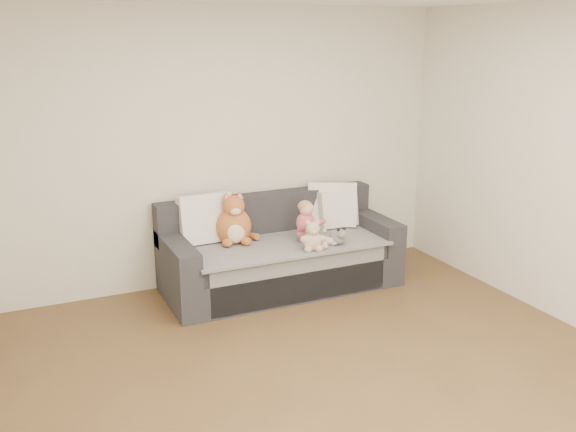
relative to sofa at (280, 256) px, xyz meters
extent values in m
plane|color=brown|center=(-0.39, -2.06, -0.31)|extent=(5.00, 5.00, 0.00)
plane|color=silver|center=(-0.39, 0.44, 0.99)|extent=(4.50, 0.00, 4.50)
cube|color=#252429|center=(0.00, -0.04, -0.16)|extent=(2.20, 0.90, 0.30)
cube|color=#252429|center=(0.00, -0.07, 0.07)|extent=(1.90, 0.80, 0.15)
cube|color=#252429|center=(0.00, 0.31, 0.34)|extent=(2.20, 0.20, 0.40)
cube|color=#252429|center=(-1.00, -0.04, 0.14)|extent=(0.20, 0.90, 0.30)
cube|color=#252429|center=(1.00, -0.04, 0.14)|extent=(0.20, 0.90, 0.30)
cube|color=gray|center=(0.00, -0.09, 0.15)|extent=(1.85, 0.88, 0.02)
cube|color=gray|center=(0.00, -0.48, -0.08)|extent=(1.70, 0.02, 0.41)
cube|color=silver|center=(-0.65, 0.22, 0.39)|extent=(0.50, 0.24, 0.47)
cube|color=silver|center=(0.66, 0.19, 0.38)|extent=(0.53, 0.41, 0.46)
cube|color=silver|center=(0.70, 0.14, 0.35)|extent=(0.40, 0.19, 0.38)
ellipsoid|color=#CD5F48|center=(0.20, -0.16, 0.24)|extent=(0.19, 0.15, 0.15)
ellipsoid|color=#CD5F48|center=(0.20, -0.15, 0.34)|extent=(0.18, 0.15, 0.20)
ellipsoid|color=#DBAA8C|center=(0.20, -0.16, 0.48)|extent=(0.13, 0.13, 0.13)
ellipsoid|color=tan|center=(0.19, -0.14, 0.50)|extent=(0.14, 0.14, 0.11)
cylinder|color=#CD5F48|center=(0.14, -0.24, 0.33)|extent=(0.07, 0.19, 0.12)
cylinder|color=#CD5F48|center=(0.30, -0.17, 0.33)|extent=(0.16, 0.17, 0.12)
ellipsoid|color=#DBAA8C|center=(0.15, -0.32, 0.26)|extent=(0.05, 0.05, 0.05)
ellipsoid|color=#DBAA8C|center=(0.36, -0.22, 0.26)|extent=(0.05, 0.05, 0.05)
cylinder|color=#E5B2C6|center=(0.22, -0.32, 0.20)|extent=(0.13, 0.25, 0.08)
cylinder|color=#E5B2C6|center=(0.32, -0.28, 0.20)|extent=(0.19, 0.24, 0.08)
ellipsoid|color=#DBAA8C|center=(0.25, -0.44, 0.19)|extent=(0.05, 0.07, 0.04)
ellipsoid|color=#DBAA8C|center=(0.38, -0.38, 0.19)|extent=(0.05, 0.07, 0.04)
ellipsoid|color=#AB5B26|center=(-0.42, 0.10, 0.31)|extent=(0.33, 0.28, 0.35)
ellipsoid|color=beige|center=(-0.44, -0.01, 0.29)|extent=(0.17, 0.08, 0.19)
ellipsoid|color=#AB5B26|center=(-0.42, 0.08, 0.51)|extent=(0.20, 0.20, 0.20)
ellipsoid|color=beige|center=(-0.44, -0.01, 0.49)|extent=(0.10, 0.06, 0.07)
cone|color=#AB5B26|center=(-0.48, 0.12, 0.61)|extent=(0.09, 0.09, 0.07)
cone|color=pink|center=(-0.48, 0.11, 0.61)|extent=(0.06, 0.06, 0.04)
cone|color=#AB5B26|center=(-0.36, 0.10, 0.61)|extent=(0.09, 0.09, 0.07)
cone|color=pink|center=(-0.36, 0.09, 0.61)|extent=(0.06, 0.06, 0.04)
ellipsoid|color=#AB5B26|center=(-0.52, -0.01, 0.20)|extent=(0.10, 0.12, 0.08)
ellipsoid|color=#AB5B26|center=(-0.35, -0.04, 0.20)|extent=(0.10, 0.12, 0.08)
cylinder|color=#AB5B26|center=(-0.26, 0.12, 0.20)|extent=(0.14, 0.23, 0.08)
ellipsoid|color=beige|center=(0.14, -0.41, 0.25)|extent=(0.18, 0.15, 0.18)
ellipsoid|color=beige|center=(0.14, -0.42, 0.37)|extent=(0.13, 0.13, 0.13)
ellipsoid|color=beige|center=(0.10, -0.39, 0.42)|extent=(0.05, 0.05, 0.05)
ellipsoid|color=beige|center=(0.18, -0.42, 0.42)|extent=(0.05, 0.05, 0.05)
ellipsoid|color=beige|center=(0.13, -0.46, 0.35)|extent=(0.05, 0.05, 0.05)
ellipsoid|color=beige|center=(0.06, -0.41, 0.27)|extent=(0.07, 0.07, 0.07)
ellipsoid|color=beige|center=(0.21, -0.45, 0.27)|extent=(0.07, 0.07, 0.07)
ellipsoid|color=beige|center=(0.08, -0.45, 0.19)|extent=(0.07, 0.07, 0.07)
ellipsoid|color=beige|center=(0.17, -0.47, 0.19)|extent=(0.07, 0.07, 0.07)
ellipsoid|color=white|center=(0.43, -0.35, 0.23)|extent=(0.14, 0.18, 0.13)
ellipsoid|color=white|center=(0.43, -0.43, 0.28)|extent=(0.09, 0.09, 0.09)
ellipsoid|color=black|center=(0.40, -0.42, 0.32)|extent=(0.03, 0.03, 0.03)
ellipsoid|color=black|center=(0.46, -0.42, 0.32)|extent=(0.03, 0.03, 0.03)
cylinder|color=purple|center=(0.15, -0.16, 0.21)|extent=(0.08, 0.08, 0.09)
cone|color=#39944F|center=(0.15, -0.16, 0.27)|extent=(0.08, 0.08, 0.04)
cylinder|color=#39944F|center=(0.10, -0.15, 0.22)|extent=(0.02, 0.02, 0.07)
cylinder|color=#39944F|center=(0.20, -0.17, 0.22)|extent=(0.02, 0.02, 0.07)
camera|label=1|loc=(-2.33, -5.26, 2.03)|focal=40.00mm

